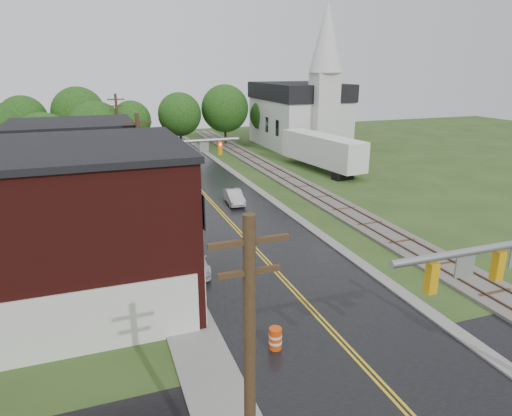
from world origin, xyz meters
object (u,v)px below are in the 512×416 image
church (302,108)px  utility_pole_b (142,178)px  traffic_signal_near (512,277)px  construction_barrel (275,339)px  brick_building (41,230)px  utility_pole_c (119,134)px  sedan_silver (234,197)px  tree_left_c (47,145)px  suv_dark (189,166)px  tree_left_e (99,131)px  semi_trailer (322,150)px  utility_pole_a (250,388)px  traffic_signal_far (177,158)px  pickup_white (190,259)px

church → utility_pole_b: size_ratio=2.22×
traffic_signal_near → construction_barrel: traffic_signal_near is taller
brick_building → utility_pole_c: utility_pole_c is taller
utility_pole_b → sedan_silver: 11.94m
traffic_signal_near → utility_pole_c: size_ratio=0.82×
brick_building → tree_left_c: size_ratio=1.87×
brick_building → sedan_silver: 20.45m
brick_building → suv_dark: brick_building is taller
church → utility_pole_b: 41.55m
tree_left_c → sedan_silver: size_ratio=2.03×
traffic_signal_near → sedan_silver: 27.57m
tree_left_e → construction_barrel: bearing=-81.3°
suv_dark → semi_trailer: semi_trailer is taller
traffic_signal_near → tree_left_e: 45.59m
utility_pole_a → tree_left_e: size_ratio=1.10×
traffic_signal_far → sedan_silver: (5.29, 2.18, -4.35)m
semi_trailer → construction_barrel: (-18.66, -31.22, -1.92)m
brick_building → sedan_silver: size_ratio=3.79×
construction_barrel → utility_pole_c: bearing=95.9°
semi_trailer → traffic_signal_near: bearing=-108.3°
suv_dark → utility_pole_b: bearing=-102.6°
utility_pole_c → construction_barrel: utility_pole_c is taller
pickup_white → traffic_signal_near: bearing=-57.5°
utility_pole_c → tree_left_c: (-7.05, -4.10, -0.21)m
utility_pole_c → suv_dark: bearing=-3.4°
tree_left_c → utility_pole_a: bearing=-80.0°
tree_left_e → pickup_white: (4.05, -29.00, -4.13)m
utility_pole_a → semi_trailer: (22.45, 38.78, -2.29)m
tree_left_c → traffic_signal_near: bearing=-65.4°
pickup_white → construction_barrel: 9.51m
traffic_signal_near → brick_building: bearing=140.8°
utility_pole_a → construction_barrel: utility_pole_a is taller
traffic_signal_near → traffic_signal_far: bearing=105.5°
traffic_signal_far → construction_barrel: 19.95m
church → suv_dark: size_ratio=4.12×
traffic_signal_far → utility_pole_b: (-3.33, -5.00, -0.25)m
traffic_signal_near → semi_trailer: 38.83m
pickup_white → sedan_silver: bearing=65.1°
utility_pole_c → tree_left_e: 2.79m
construction_barrel → suv_dark: bearing=84.0°
traffic_signal_far → utility_pole_c: utility_pole_c is taller
utility_pole_c → tree_left_e: (-2.05, 1.90, 0.09)m
church → utility_pole_a: bearing=-116.5°
utility_pole_a → utility_pole_c: size_ratio=1.00×
tree_left_e → suv_dark: tree_left_e is taller
pickup_white → construction_barrel: bearing=-75.7°
utility_pole_a → suv_dark: size_ratio=1.86×
tree_left_c → sedan_silver: tree_left_c is taller
church → pickup_white: (-24.80, -36.84, -5.15)m
church → utility_pole_c: size_ratio=2.22×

